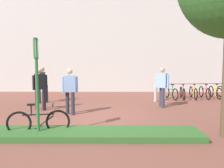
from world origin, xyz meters
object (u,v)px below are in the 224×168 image
object	(u,v)px
parking_sign_post	(37,73)
person_casual_tan	(162,84)
bike_at_sign	(39,122)
person_suited_dark	(43,82)
person_suited_navy	(40,86)
bollard_steel	(156,93)
bike_rack_cluster	(199,92)
person_shirt_white	(70,88)

from	to	relation	value
parking_sign_post	person_casual_tan	xyz separation A→B (m)	(4.07, 4.06, -0.70)
bike_at_sign	person_suited_dark	bearing A→B (deg)	105.16
person_casual_tan	person_suited_navy	world-z (taller)	same
person_suited_dark	person_casual_tan	size ratio (longest dim) A/B	1.00
bike_at_sign	bollard_steel	world-z (taller)	bollard_steel
person_suited_dark	person_suited_navy	xyz separation A→B (m)	(0.38, -1.65, 0.00)
bollard_steel	bike_rack_cluster	bearing A→B (deg)	22.64
parking_sign_post	bike_rack_cluster	distance (m)	9.28
bike_at_sign	person_casual_tan	size ratio (longest dim) A/B	0.97
person_suited_dark	person_shirt_white	size ratio (longest dim) A/B	1.00
bike_rack_cluster	person_casual_tan	xyz separation A→B (m)	(-2.45, -2.41, 0.64)
person_casual_tan	person_suited_navy	xyz separation A→B (m)	(-5.06, -0.62, 0.00)
person_casual_tan	person_suited_navy	bearing A→B (deg)	-172.98
parking_sign_post	bike_at_sign	bearing A→B (deg)	103.31
person_suited_dark	bollard_steel	bearing A→B (deg)	3.72
bike_rack_cluster	person_suited_navy	world-z (taller)	person_suited_navy
bike_rack_cluster	person_shirt_white	bearing A→B (deg)	-148.14
bollard_steel	person_casual_tan	world-z (taller)	person_casual_tan
parking_sign_post	person_shirt_white	bearing A→B (deg)	82.19
person_shirt_white	person_suited_navy	size ratio (longest dim) A/B	1.00
bike_rack_cluster	person_suited_dark	bearing A→B (deg)	-170.06
person_shirt_white	person_suited_navy	distance (m)	1.57
bollard_steel	person_suited_dark	distance (m)	5.46
person_casual_tan	person_suited_navy	distance (m)	5.10
person_suited_dark	person_casual_tan	bearing A→B (deg)	-10.66
bike_rack_cluster	person_suited_dark	size ratio (longest dim) A/B	2.17
person_shirt_white	person_casual_tan	world-z (taller)	same
bike_at_sign	person_casual_tan	bearing A→B (deg)	43.27
bike_rack_cluster	person_shirt_white	size ratio (longest dim) A/B	2.17
bike_at_sign	person_casual_tan	xyz separation A→B (m)	(4.12, 3.88, 0.63)
bike_rack_cluster	person_casual_tan	bearing A→B (deg)	-135.44
bollard_steel	parking_sign_post	bearing A→B (deg)	-126.64
bollard_steel	person_suited_dark	xyz separation A→B (m)	(-5.42, -0.35, 0.53)
bollard_steel	person_shirt_white	distance (m)	4.66
bike_rack_cluster	bollard_steel	size ratio (longest dim) A/B	4.15
parking_sign_post	person_casual_tan	distance (m)	5.80
bike_rack_cluster	person_shirt_white	xyz separation A→B (m)	(-6.16, -3.83, 0.64)
bike_at_sign	bike_rack_cluster	size ratio (longest dim) A/B	0.44
bike_rack_cluster	bike_at_sign	bearing A→B (deg)	-136.24
parking_sign_post	person_suited_dark	xyz separation A→B (m)	(-1.37, 5.09, -0.70)
bollard_steel	person_suited_dark	world-z (taller)	person_suited_dark
parking_sign_post	bike_rack_cluster	size ratio (longest dim) A/B	0.69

